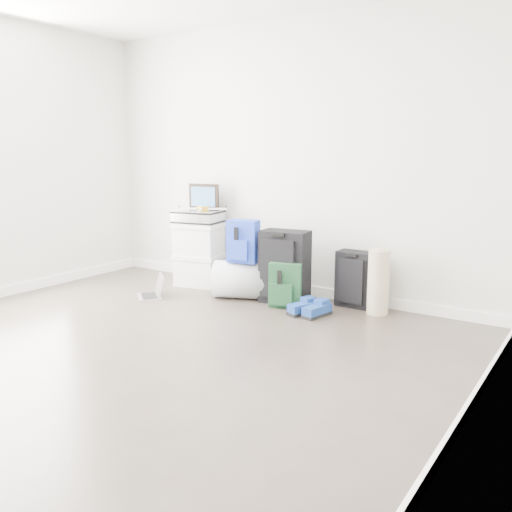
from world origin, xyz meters
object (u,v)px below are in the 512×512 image
Objects in this scene: briefcase at (198,217)px; large_suitcase at (284,267)px; boxes_stack at (199,254)px; duffel_bag at (245,280)px; carry_on at (355,279)px; laptop at (153,292)px.

briefcase is 1.20m from large_suitcase.
briefcase is at bearing 167.51° from boxes_stack.
duffel_bag is at bearing -24.01° from briefcase.
large_suitcase is (1.13, -0.09, -0.40)m from briefcase.
boxes_stack is at bearing -10.32° from briefcase.
briefcase is at bearing 143.05° from duffel_bag.
boxes_stack is 1.30× the size of carry_on.
carry_on is (1.75, 0.16, -0.49)m from briefcase.
large_suitcase is at bearing -10.52° from duffel_bag.
laptop is (-0.78, -0.47, -0.13)m from duffel_bag.
laptop is (-0.06, -0.65, -0.29)m from boxes_stack.
carry_on is (0.62, 0.25, -0.09)m from large_suitcase.
large_suitcase is at bearing -16.87° from boxes_stack.
large_suitcase is (0.40, 0.09, 0.16)m from duffel_bag.
laptop is at bearing -105.27° from briefcase.
laptop is at bearing -154.69° from carry_on.
carry_on is 1.99m from laptop.
large_suitcase reaches higher than duffel_bag.
laptop is at bearing -172.08° from duffel_bag.
large_suitcase reaches higher than carry_on.
briefcase is at bearing 124.61° from laptop.
boxes_stack is 0.97× the size of large_suitcase.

